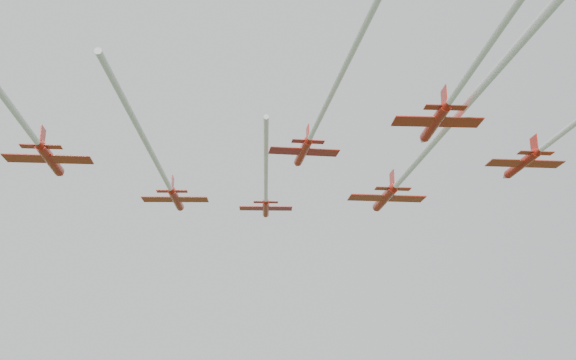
{
  "coord_description": "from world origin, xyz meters",
  "views": [
    {
      "loc": [
        -3.66,
        -89.49,
        35.53
      ],
      "look_at": [
        -2.69,
        -4.48,
        61.24
      ],
      "focal_mm": 45.0,
      "sensor_mm": 36.0,
      "label": 1
    }
  ],
  "objects_px": {
    "jet_row2_left": "(163,175)",
    "jet_row4_right": "(466,78)",
    "jet_row2_right": "(425,153)",
    "jet_row3_mid": "(319,120)",
    "jet_lead": "(266,192)",
    "jet_row3_left": "(5,99)"
  },
  "relations": [
    {
      "from": "jet_row2_left",
      "to": "jet_row2_right",
      "type": "relative_size",
      "value": 0.7
    },
    {
      "from": "jet_row2_left",
      "to": "jet_row3_mid",
      "type": "xyz_separation_m",
      "value": [
        17.92,
        -14.06,
        1.61
      ]
    },
    {
      "from": "jet_row2_left",
      "to": "jet_row3_mid",
      "type": "relative_size",
      "value": 1.1
    },
    {
      "from": "jet_row4_right",
      "to": "jet_row3_left",
      "type": "bearing_deg",
      "value": 169.51
    },
    {
      "from": "jet_row2_right",
      "to": "jet_row3_left",
      "type": "distance_m",
      "value": 41.53
    },
    {
      "from": "jet_lead",
      "to": "jet_row2_right",
      "type": "xyz_separation_m",
      "value": [
        17.28,
        -24.62,
        -2.62
      ]
    },
    {
      "from": "jet_lead",
      "to": "jet_row2_right",
      "type": "height_order",
      "value": "jet_lead"
    },
    {
      "from": "jet_row2_left",
      "to": "jet_row3_mid",
      "type": "height_order",
      "value": "jet_row3_mid"
    },
    {
      "from": "jet_row3_mid",
      "to": "jet_row2_left",
      "type": "bearing_deg",
      "value": 134.57
    },
    {
      "from": "jet_row3_left",
      "to": "jet_row4_right",
      "type": "distance_m",
      "value": 38.42
    },
    {
      "from": "jet_row2_left",
      "to": "jet_row2_right",
      "type": "distance_m",
      "value": 31.21
    },
    {
      "from": "jet_row3_left",
      "to": "jet_row2_left",
      "type": "bearing_deg",
      "value": 65.67
    },
    {
      "from": "jet_lead",
      "to": "jet_row2_left",
      "type": "bearing_deg",
      "value": -131.99
    },
    {
      "from": "jet_row3_mid",
      "to": "jet_row4_right",
      "type": "relative_size",
      "value": 1.02
    },
    {
      "from": "jet_row2_right",
      "to": "jet_row3_mid",
      "type": "height_order",
      "value": "jet_row3_mid"
    },
    {
      "from": "jet_row2_right",
      "to": "jet_row3_left",
      "type": "xyz_separation_m",
      "value": [
        -38.77,
        -14.87,
        -0.42
      ]
    },
    {
      "from": "jet_row3_left",
      "to": "jet_row3_mid",
      "type": "relative_size",
      "value": 1.42
    },
    {
      "from": "jet_lead",
      "to": "jet_row3_mid",
      "type": "xyz_separation_m",
      "value": [
        5.89,
        -27.94,
        -0.31
      ]
    },
    {
      "from": "jet_row2_left",
      "to": "jet_row4_right",
      "type": "height_order",
      "value": "jet_row2_left"
    },
    {
      "from": "jet_row2_left",
      "to": "jet_row3_left",
      "type": "relative_size",
      "value": 0.77
    },
    {
      "from": "jet_row3_left",
      "to": "jet_row4_right",
      "type": "height_order",
      "value": "jet_row3_left"
    },
    {
      "from": "jet_lead",
      "to": "jet_row2_right",
      "type": "bearing_deg",
      "value": -56.03
    }
  ]
}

